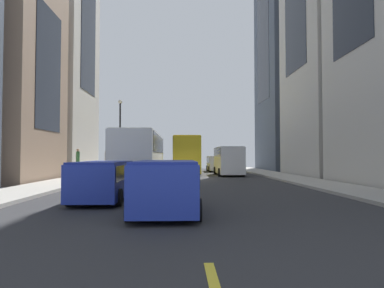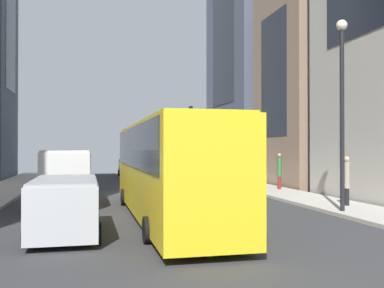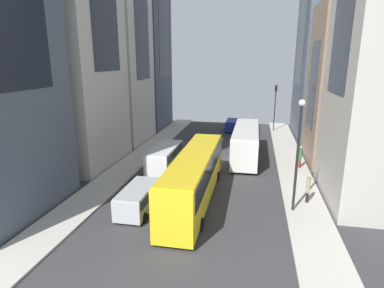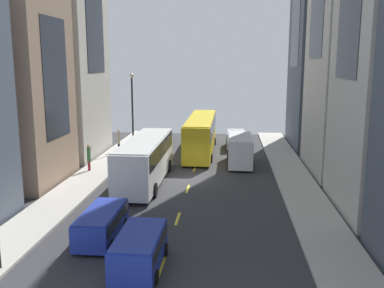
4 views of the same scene
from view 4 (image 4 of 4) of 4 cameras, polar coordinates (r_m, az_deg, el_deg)
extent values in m
plane|color=#333335|center=(33.78, -0.06, -4.54)|extent=(42.92, 42.92, 0.00)
cube|color=#B2ADA3|center=(35.37, -13.11, -4.00)|extent=(2.92, 44.00, 0.15)
cube|color=#B2ADA3|center=(34.02, 13.53, -4.61)|extent=(2.92, 44.00, 0.15)
cube|color=yellow|center=(19.82, -4.11, -16.01)|extent=(0.16, 2.00, 0.01)
cube|color=yellow|center=(25.26, -1.92, -9.91)|extent=(0.16, 2.00, 0.01)
cube|color=yellow|center=(30.91, -0.56, -5.99)|extent=(0.16, 2.00, 0.01)
cube|color=yellow|center=(36.67, 0.36, -3.30)|extent=(0.16, 2.00, 0.01)
cube|color=yellow|center=(42.50, 1.03, -1.33)|extent=(0.16, 2.00, 0.01)
cube|color=yellow|center=(48.37, 1.54, 0.15)|extent=(0.16, 2.00, 0.01)
cube|color=yellow|center=(54.27, 1.93, 1.32)|extent=(0.16, 2.00, 0.01)
cube|color=#937760|center=(34.22, -23.18, 8.07)|extent=(6.99, 7.77, 15.63)
cube|color=#1E232D|center=(34.22, -23.18, 8.07)|extent=(7.06, 4.27, 8.60)
cube|color=silver|center=(32.23, -6.20, -2.10)|extent=(2.55, 11.22, 3.00)
cube|color=black|center=(32.05, -6.23, -0.62)|extent=(2.60, 10.32, 1.20)
cube|color=beige|center=(31.92, -6.25, 0.59)|extent=(2.45, 10.77, 0.08)
cylinder|color=black|center=(36.07, -6.91, -2.81)|extent=(0.46, 1.00, 1.00)
cylinder|color=black|center=(35.66, -3.22, -2.90)|extent=(0.46, 1.00, 1.00)
cylinder|color=black|center=(29.54, -9.71, -5.96)|extent=(0.46, 1.00, 1.00)
cylinder|color=black|center=(29.04, -5.20, -6.14)|extent=(0.46, 1.00, 1.00)
cube|color=yellow|center=(42.95, 1.20, 1.31)|extent=(2.45, 13.83, 3.30)
cube|color=black|center=(42.82, 1.21, 2.44)|extent=(2.50, 12.72, 1.48)
cube|color=gold|center=(42.70, 1.21, 3.55)|extent=(2.35, 13.27, 0.08)
cylinder|color=black|center=(47.50, 0.19, 0.42)|extent=(0.44, 0.76, 0.76)
cylinder|color=black|center=(47.36, 2.91, 0.38)|extent=(0.44, 0.76, 0.76)
cylinder|color=black|center=(39.13, -0.88, -1.83)|extent=(0.44, 0.76, 0.76)
cylinder|color=black|center=(38.97, 2.42, -1.89)|extent=(0.44, 0.76, 0.76)
cube|color=white|center=(37.99, 6.41, -0.79)|extent=(2.05, 6.00, 2.30)
cube|color=black|center=(37.85, 6.43, 0.33)|extent=(2.09, 5.52, 0.69)
cube|color=silver|center=(37.77, 6.44, 0.98)|extent=(1.97, 5.76, 0.08)
cylinder|color=black|center=(40.00, 4.97, -1.62)|extent=(0.37, 0.72, 0.72)
cylinder|color=black|center=(40.05, 7.67, -1.67)|extent=(0.37, 0.72, 0.72)
cylinder|color=black|center=(36.38, 4.95, -2.88)|extent=(0.37, 0.72, 0.72)
cylinder|color=black|center=(36.43, 7.92, -2.92)|extent=(0.37, 0.72, 0.72)
cube|color=#2338AD|center=(22.67, -11.96, -10.41)|extent=(1.74, 4.43, 1.30)
cube|color=black|center=(22.56, -11.99, -9.63)|extent=(1.78, 4.08, 0.55)
cube|color=navy|center=(22.44, -12.03, -8.76)|extent=(1.67, 4.26, 0.08)
cylinder|color=black|center=(24.31, -12.79, -10.26)|extent=(0.31, 0.62, 0.62)
cylinder|color=black|center=(23.88, -9.07, -10.51)|extent=(0.31, 0.62, 0.62)
cylinder|color=black|center=(21.91, -15.03, -12.77)|extent=(0.31, 0.62, 0.62)
cylinder|color=black|center=(21.44, -10.89, -13.13)|extent=(0.31, 0.62, 0.62)
cube|color=#B7BABF|center=(45.63, 5.86, 0.62)|extent=(1.89, 4.54, 1.49)
cube|color=black|center=(45.56, 5.87, 1.09)|extent=(1.93, 4.18, 0.63)
cube|color=#9C9EA2|center=(45.50, 5.88, 1.60)|extent=(1.81, 4.36, 0.08)
cylinder|color=black|center=(47.12, 4.77, 0.21)|extent=(0.34, 0.62, 0.62)
cylinder|color=black|center=(47.14, 6.88, 0.18)|extent=(0.34, 0.62, 0.62)
cylinder|color=black|center=(44.35, 4.74, -0.45)|extent=(0.34, 0.62, 0.62)
cylinder|color=black|center=(44.38, 6.99, -0.49)|extent=(0.34, 0.62, 0.62)
cube|color=#2338AD|center=(19.43, -7.01, -13.85)|extent=(1.86, 4.15, 1.37)
cube|color=black|center=(19.29, -7.04, -12.91)|extent=(1.90, 3.82, 0.58)
cube|color=navy|center=(19.14, -7.06, -11.88)|extent=(1.79, 3.98, 0.08)
cylinder|color=black|center=(20.98, -8.58, -13.60)|extent=(0.34, 0.62, 0.62)
cylinder|color=black|center=(20.66, -3.82, -13.90)|extent=(0.34, 0.62, 0.62)
cylinder|color=black|center=(18.75, -10.50, -16.79)|extent=(0.34, 0.62, 0.62)
cylinder|color=black|center=(18.39, -5.11, -17.22)|extent=(0.34, 0.62, 0.62)
cylinder|color=black|center=(43.74, -9.72, -0.44)|extent=(0.21, 0.21, 0.75)
cylinder|color=gray|center=(43.57, -9.76, 0.79)|extent=(0.28, 0.28, 1.15)
sphere|color=tan|center=(43.46, -9.79, 1.70)|extent=(0.26, 0.26, 0.26)
cylinder|color=maroon|center=(36.40, -13.55, -2.85)|extent=(0.21, 0.21, 0.77)
cylinder|color=#336B38|center=(36.18, -13.62, -1.34)|extent=(0.28, 0.28, 1.19)
sphere|color=tan|center=(36.04, -13.67, -0.23)|extent=(0.23, 0.23, 0.23)
cylinder|color=black|center=(44.39, -7.93, 4.05)|extent=(0.18, 0.18, 7.31)
sphere|color=silver|center=(44.11, -8.06, 9.00)|extent=(0.44, 0.44, 0.44)
camera|label=1|loc=(10.51, -18.19, -32.76)|focal=31.15mm
camera|label=2|loc=(59.26, 5.08, 4.68)|focal=41.54mm
camera|label=3|loc=(64.60, -1.18, 11.98)|focal=29.66mm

